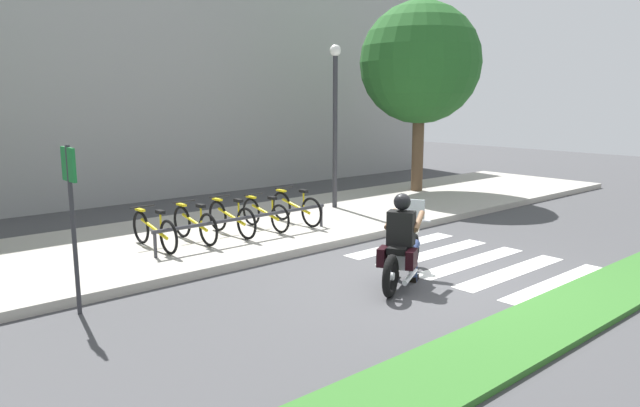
% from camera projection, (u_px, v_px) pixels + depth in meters
% --- Properties ---
extents(ground_plane, '(48.00, 48.00, 0.00)m').
position_uv_depth(ground_plane, '(417.00, 279.00, 9.33)').
color(ground_plane, '#424244').
extents(grass_median, '(24.00, 1.10, 0.08)m').
position_uv_depth(grass_median, '(558.00, 317.00, 7.58)').
color(grass_median, '#336B28').
rests_on(grass_median, ground).
extents(sidewalk, '(24.00, 4.40, 0.15)m').
position_uv_depth(sidewalk, '(256.00, 228.00, 12.65)').
color(sidewalk, '#A8A399').
rests_on(sidewalk, ground).
extents(crosswalk_stripe_0, '(2.80, 0.40, 0.01)m').
position_uv_depth(crosswalk_stripe_0, '(558.00, 283.00, 9.09)').
color(crosswalk_stripe_0, white).
rests_on(crosswalk_stripe_0, ground).
extents(crosswalk_stripe_1, '(2.80, 0.40, 0.01)m').
position_uv_depth(crosswalk_stripe_1, '(512.00, 272.00, 9.69)').
color(crosswalk_stripe_1, white).
rests_on(crosswalk_stripe_1, ground).
extents(crosswalk_stripe_2, '(2.80, 0.40, 0.01)m').
position_uv_depth(crosswalk_stripe_2, '(471.00, 262.00, 10.28)').
color(crosswalk_stripe_2, white).
rests_on(crosswalk_stripe_2, ground).
extents(crosswalk_stripe_3, '(2.80, 0.40, 0.01)m').
position_uv_depth(crosswalk_stripe_3, '(434.00, 253.00, 10.87)').
color(crosswalk_stripe_3, white).
rests_on(crosswalk_stripe_3, ground).
extents(crosswalk_stripe_4, '(2.80, 0.40, 0.01)m').
position_uv_depth(crosswalk_stripe_4, '(402.00, 245.00, 11.47)').
color(crosswalk_stripe_4, white).
rests_on(crosswalk_stripe_4, ground).
extents(motorcycle, '(1.93, 1.10, 1.23)m').
position_uv_depth(motorcycle, '(403.00, 254.00, 9.08)').
color(motorcycle, black).
rests_on(motorcycle, ground).
extents(rider, '(0.76, 0.71, 1.44)m').
position_uv_depth(rider, '(402.00, 232.00, 8.95)').
color(rider, black).
rests_on(rider, ground).
extents(bicycle_0, '(0.48, 1.69, 0.75)m').
position_uv_depth(bicycle_0, '(154.00, 231.00, 10.54)').
color(bicycle_0, black).
rests_on(bicycle_0, sidewalk).
extents(bicycle_1, '(0.48, 1.59, 0.76)m').
position_uv_depth(bicycle_1, '(195.00, 224.00, 11.07)').
color(bicycle_1, black).
rests_on(bicycle_1, sidewalk).
extents(bicycle_2, '(0.48, 1.65, 0.76)m').
position_uv_depth(bicycle_2, '(231.00, 218.00, 11.60)').
color(bicycle_2, black).
rests_on(bicycle_2, sidewalk).
extents(bicycle_3, '(0.48, 1.58, 0.72)m').
position_uv_depth(bicycle_3, '(265.00, 214.00, 12.14)').
color(bicycle_3, black).
rests_on(bicycle_3, sidewalk).
extents(bicycle_4, '(0.48, 1.66, 0.78)m').
position_uv_depth(bicycle_4, '(296.00, 208.00, 12.66)').
color(bicycle_4, black).
rests_on(bicycle_4, sidewalk).
extents(bike_rack, '(3.89, 0.07, 0.49)m').
position_uv_depth(bike_rack, '(247.00, 219.00, 11.18)').
color(bike_rack, '#333338').
rests_on(bike_rack, sidewalk).
extents(street_lamp, '(0.28, 0.28, 4.13)m').
position_uv_depth(street_lamp, '(335.00, 112.00, 14.26)').
color(street_lamp, '#2D2D33').
rests_on(street_lamp, ground).
extents(street_sign, '(0.06, 0.44, 2.27)m').
position_uv_depth(street_sign, '(71.00, 199.00, 7.55)').
color(street_sign, '#2D2D33').
rests_on(street_sign, ground).
extents(tree_near_rack, '(3.47, 3.47, 5.60)m').
position_uv_depth(tree_near_rack, '(420.00, 63.00, 16.69)').
color(tree_near_rack, brown).
rests_on(tree_near_rack, ground).
extents(building_backdrop, '(24.00, 1.20, 6.67)m').
position_uv_depth(building_backdrop, '(136.00, 81.00, 16.30)').
color(building_backdrop, '#969696').
rests_on(building_backdrop, ground).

